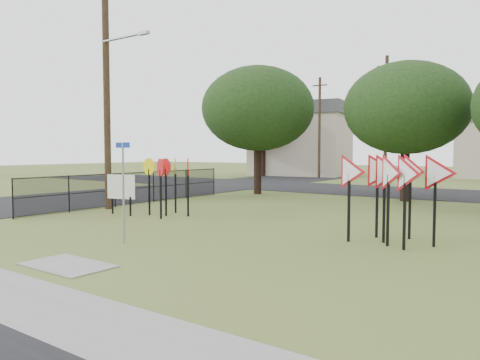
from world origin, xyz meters
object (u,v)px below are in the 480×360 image
street_name_sign (123,185)px  stop_sign_cluster (168,172)px  yield_sign_cluster (393,176)px  info_board (121,188)px

street_name_sign → stop_sign_cluster: 5.29m
yield_sign_cluster → info_board: yield_sign_cluster is taller
street_name_sign → info_board: bearing=140.7°
stop_sign_cluster → yield_sign_cluster: yield_sign_cluster is taller
yield_sign_cluster → info_board: (-10.23, -0.55, -0.76)m
street_name_sign → yield_sign_cluster: street_name_sign is taller
stop_sign_cluster → info_board: (-1.62, -0.90, -0.62)m
yield_sign_cluster → info_board: bearing=-176.9°
street_name_sign → info_board: 5.71m
street_name_sign → info_board: (-4.40, 3.60, -0.53)m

